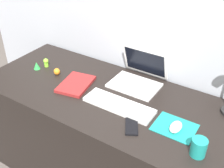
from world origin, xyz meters
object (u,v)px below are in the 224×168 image
laptop (139,75)px  keyboard (119,105)px  toy_figurine_lime (46,62)px  notebook_pad (76,84)px  toy_figurine_green (36,66)px  toy_figurine_orange (57,72)px  coffee_mug (199,147)px  cell_phone (132,126)px  mouse (176,127)px

laptop → keyboard: size_ratio=0.73×
keyboard → toy_figurine_lime: (-0.67, 0.12, 0.02)m
notebook_pad → toy_figurine_lime: 0.34m
keyboard → toy_figurine_green: toy_figurine_green is taller
laptop → toy_figurine_green: (-0.67, -0.23, -0.03)m
keyboard → toy_figurine_lime: size_ratio=6.73×
notebook_pad → toy_figurine_orange: (-0.19, 0.04, 0.01)m
notebook_pad → laptop: bearing=27.7°
coffee_mug → keyboard: bearing=167.2°
laptop → cell_phone: (0.17, -0.40, -0.05)m
laptop → cell_phone: size_ratio=2.34×
cell_phone → notebook_pad: 0.51m
cell_phone → toy_figurine_green: size_ratio=2.61×
toy_figurine_orange → notebook_pad: bearing=-10.9°
notebook_pad → toy_figurine_green: bearing=166.4°
notebook_pad → coffee_mug: size_ratio=2.70×
keyboard → cell_phone: (0.14, -0.11, -0.01)m
keyboard → toy_figurine_orange: toy_figurine_orange is taller
mouse → cell_phone: mouse is taller
mouse → coffee_mug: size_ratio=1.08×
toy_figurine_lime → laptop: bearing=15.1°
keyboard → toy_figurine_green: 0.70m
toy_figurine_lime → notebook_pad: bearing=-13.6°
toy_figurine_green → keyboard: bearing=-4.6°
keyboard → cell_phone: size_ratio=3.20×
mouse → coffee_mug: bearing=-34.5°
mouse → toy_figurine_lime: (-1.01, 0.13, 0.01)m
laptop → toy_figurine_lime: 0.66m
keyboard → toy_figurine_lime: bearing=169.9°
coffee_mug → toy_figurine_orange: size_ratio=1.95×
laptop → toy_figurine_orange: size_ratio=6.57×
notebook_pad → toy_figurine_orange: 0.19m
toy_figurine_green → mouse: bearing=-3.6°
keyboard → notebook_pad: (-0.34, 0.04, 0.00)m
mouse → toy_figurine_green: (-1.04, 0.07, 0.00)m
mouse → laptop: bearing=140.9°
keyboard → laptop: bearing=95.7°
cell_phone → toy_figurine_orange: (-0.67, 0.19, 0.02)m
laptop → mouse: laptop is taller
cell_phone → coffee_mug: coffee_mug is taller
mouse → toy_figurine_orange: (-0.87, 0.09, 0.00)m
toy_figurine_lime → toy_figurine_green: toy_figurine_lime is taller
laptop → toy_figurine_orange: laptop is taller
toy_figurine_orange → laptop: bearing=23.1°
keyboard → toy_figurine_green: (-0.70, 0.06, 0.01)m
mouse → cell_phone: (-0.20, -0.10, -0.02)m
toy_figurine_lime → keyboard: bearing=-10.1°
coffee_mug → toy_figurine_lime: (-1.15, 0.23, -0.01)m
keyboard → toy_figurine_orange: bearing=171.8°
laptop → cell_phone: bearing=-66.6°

